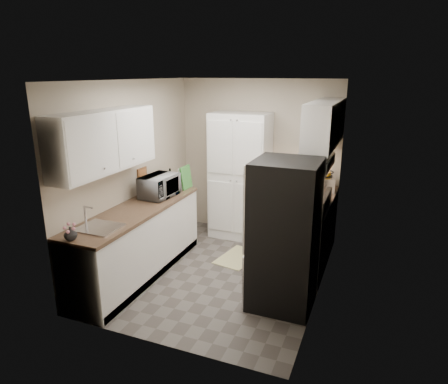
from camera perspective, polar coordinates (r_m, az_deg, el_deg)
The scene contains 16 objects.
ground at distance 5.49m, azimuth -0.50°, elevation -11.39°, with size 3.20×3.20×0.00m, color #56514C.
room_shell at distance 4.93m, azimuth -0.79°, elevation 5.50°, with size 2.64×3.24×2.52m.
pantry_cabinet at distance 6.34m, azimuth 2.31°, elevation 2.23°, with size 0.90×0.55×2.00m, color white.
base_cabinet_left at distance 5.39m, azimuth -12.16°, elevation -7.16°, with size 0.60×2.30×0.88m, color white.
countertop_left at distance 5.22m, azimuth -12.47°, elevation -2.54°, with size 0.63×2.33×0.04m, color brown.
base_cabinet_right at distance 6.12m, azimuth 12.43°, elevation -4.22°, with size 0.60×0.80×0.88m, color white.
countertop_right at distance 5.98m, azimuth 12.70°, elevation -0.09°, with size 0.63×0.83×0.04m, color brown.
electric_range at distance 5.38m, azimuth 10.83°, elevation -6.68°, with size 0.71×0.78×1.13m.
refrigerator at distance 4.51m, azimuth 8.63°, elevation -6.10°, with size 0.70×0.72×1.70m, color #B7B7BC.
microwave at distance 5.61m, azimuth -9.22°, elevation 0.83°, with size 0.55×0.37×0.30m, color #A2A2A7.
wine_bottle at distance 5.84m, azimuth -7.67°, elevation 1.57°, with size 0.08×0.08×0.31m, color black.
flower_vase at distance 4.43m, azimuth -21.09°, elevation -5.56°, with size 0.13×0.13×0.14m, color white.
cutting_board at distance 5.95m, azimuth -5.44°, elevation 2.09°, with size 0.02×0.27×0.34m, color #368232.
toaster_oven at distance 5.98m, azimuth 13.82°, elevation 1.18°, with size 0.31×0.39×0.23m, color #ACACB1.
fruit_basket at distance 5.94m, azimuth 14.21°, elevation 2.71°, with size 0.25×0.25×0.10m, color #E39C07, non-canonical shape.
kitchen_mat at distance 5.89m, azimuth 1.97°, elevation -9.30°, with size 0.45×0.71×0.01m, color beige.
Camera 1 is at (1.84, -4.48, 2.59)m, focal length 32.00 mm.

